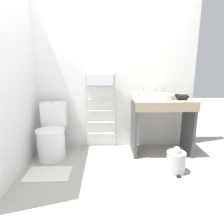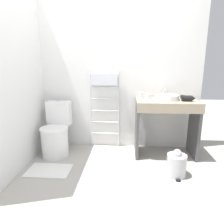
% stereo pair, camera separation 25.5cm
% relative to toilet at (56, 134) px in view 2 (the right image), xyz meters
% --- Properties ---
extents(ground_plane, '(12.00, 12.00, 0.00)m').
position_rel_toilet_xyz_m(ground_plane, '(0.91, -0.92, -0.32)').
color(ground_plane, '#A8A399').
extents(wall_back, '(2.63, 0.12, 2.48)m').
position_rel_toilet_xyz_m(wall_back, '(0.91, 0.45, 0.93)').
color(wall_back, white).
rests_on(wall_back, ground_plane).
extents(wall_side, '(0.12, 1.95, 2.48)m').
position_rel_toilet_xyz_m(wall_side, '(-0.35, -0.27, 0.93)').
color(wall_side, white).
rests_on(wall_side, ground_plane).
extents(toilet, '(0.41, 0.55, 0.80)m').
position_rel_toilet_xyz_m(toilet, '(0.00, 0.00, 0.00)').
color(toilet, white).
rests_on(toilet, ground_plane).
extents(towel_radiator, '(0.48, 0.06, 1.25)m').
position_rel_toilet_xyz_m(towel_radiator, '(0.71, 0.34, 0.58)').
color(towel_radiator, silver).
rests_on(towel_radiator, ground_plane).
extents(vanity_counter, '(0.88, 0.55, 0.85)m').
position_rel_toilet_xyz_m(vanity_counter, '(1.65, 0.09, 0.25)').
color(vanity_counter, gray).
rests_on(vanity_counter, ground_plane).
extents(sink_basin, '(0.34, 0.34, 0.07)m').
position_rel_toilet_xyz_m(sink_basin, '(1.65, 0.12, 0.57)').
color(sink_basin, white).
rests_on(sink_basin, vanity_counter).
extents(faucet, '(0.02, 0.10, 0.13)m').
position_rel_toilet_xyz_m(faucet, '(1.65, 0.31, 0.62)').
color(faucet, silver).
rests_on(faucet, vanity_counter).
extents(cup_near_wall, '(0.07, 0.07, 0.09)m').
position_rel_toilet_xyz_m(cup_near_wall, '(1.28, 0.26, 0.58)').
color(cup_near_wall, white).
rests_on(cup_near_wall, vanity_counter).
extents(cup_near_edge, '(0.07, 0.07, 0.08)m').
position_rel_toilet_xyz_m(cup_near_edge, '(1.38, 0.19, 0.58)').
color(cup_near_edge, white).
rests_on(cup_near_edge, vanity_counter).
extents(hair_dryer, '(0.18, 0.18, 0.08)m').
position_rel_toilet_xyz_m(hair_dryer, '(1.91, 0.03, 0.58)').
color(hair_dryer, black).
rests_on(hair_dryer, vanity_counter).
extents(trash_bin, '(0.24, 0.27, 0.35)m').
position_rel_toilet_xyz_m(trash_bin, '(1.70, -0.50, -0.17)').
color(trash_bin, '#B7B7BC').
rests_on(trash_bin, ground_plane).
extents(bath_mat, '(0.56, 0.36, 0.01)m').
position_rel_toilet_xyz_m(bath_mat, '(0.07, -0.52, -0.31)').
color(bath_mat, silver).
rests_on(bath_mat, ground_plane).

